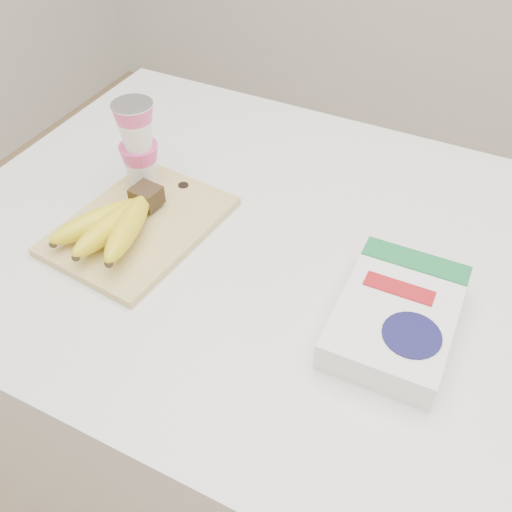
{
  "coord_description": "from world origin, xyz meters",
  "views": [
    {
      "loc": [
        0.22,
        -0.66,
        1.65
      ],
      "look_at": [
        -0.07,
        -0.09,
        1.02
      ],
      "focal_mm": 40.0,
      "sensor_mm": 36.0,
      "label": 1
    }
  ],
  "objects": [
    {
      "name": "bananas",
      "position": [
        -0.31,
        -0.12,
        1.02
      ],
      "size": [
        0.16,
        0.21,
        0.07
      ],
      "color": "#382816",
      "rests_on": "cutting_board"
    },
    {
      "name": "cereal_box",
      "position": [
        0.17,
        -0.09,
        1.01
      ],
      "size": [
        0.17,
        0.24,
        0.05
      ],
      "rotation": [
        0.0,
        0.0,
        0.02
      ],
      "color": "white",
      "rests_on": "table"
    },
    {
      "name": "cutting_board",
      "position": [
        -0.3,
        -0.08,
        0.99
      ],
      "size": [
        0.25,
        0.33,
        0.02
      ],
      "primitive_type": "cube",
      "rotation": [
        0.0,
        0.0,
        -0.1
      ],
      "color": "#D6B875",
      "rests_on": "table"
    },
    {
      "name": "table",
      "position": [
        0.0,
        0.0,
        0.49
      ],
      "size": [
        1.31,
        0.87,
        0.98
      ],
      "primitive_type": "cube",
      "color": "white",
      "rests_on": "ground"
    },
    {
      "name": "yogurt_stack",
      "position": [
        -0.35,
        0.02,
        1.09
      ],
      "size": [
        0.08,
        0.07,
        0.17
      ],
      "color": "white",
      "rests_on": "cutting_board"
    },
    {
      "name": "room",
      "position": [
        0.0,
        0.0,
        1.35
      ],
      "size": [
        4.0,
        4.0,
        4.0
      ],
      "color": "tan",
      "rests_on": "ground"
    }
  ]
}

